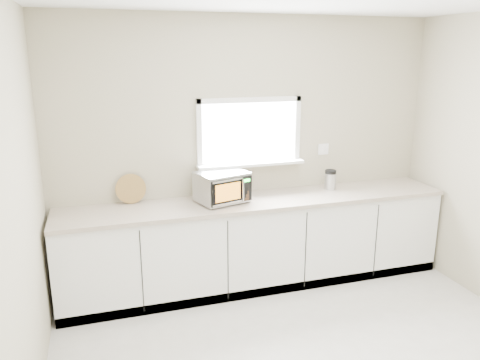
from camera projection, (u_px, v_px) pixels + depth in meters
name	position (u px, v px, depth m)	size (l,w,h in m)	color
back_wall	(249.00, 150.00, 4.82)	(4.00, 0.17, 2.70)	#B1A68C
cabinets	(257.00, 244.00, 4.79)	(3.92, 0.60, 0.88)	white
countertop	(258.00, 201.00, 4.66)	(3.92, 0.64, 0.04)	#B3AA94
microwave	(222.00, 187.00, 4.53)	(0.54, 0.48, 0.30)	black
knife_block	(244.00, 189.00, 4.55)	(0.15, 0.22, 0.30)	#4B311A
cutting_board	(131.00, 189.00, 4.50)	(0.29, 0.29, 0.02)	olive
coffee_grinder	(330.00, 179.00, 4.98)	(0.13, 0.13, 0.21)	#B6B9BE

